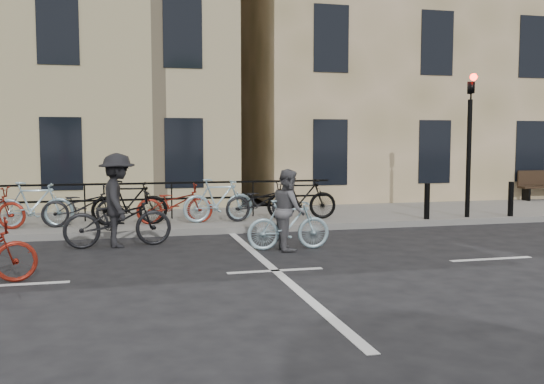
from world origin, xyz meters
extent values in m
plane|color=black|center=(0.00, 0.00, 0.00)|extent=(120.00, 120.00, 0.00)
cube|color=slate|center=(-4.00, 6.00, 0.07)|extent=(46.00, 4.00, 0.15)
cube|color=tan|center=(9.00, 13.00, 6.15)|extent=(14.00, 10.00, 12.00)
cylinder|color=black|center=(6.20, 4.35, 1.65)|extent=(0.12, 0.12, 3.00)
imported|color=black|center=(6.20, 4.35, 3.60)|extent=(0.15, 0.18, 0.90)
sphere|color=#FF0C05|center=(6.20, 4.23, 3.70)|extent=(0.18, 0.18, 0.18)
cylinder|color=black|center=(5.00, 4.25, 0.60)|extent=(0.14, 0.14, 0.90)
cylinder|color=black|center=(7.40, 4.25, 0.60)|extent=(0.14, 0.14, 0.90)
cube|color=black|center=(10.40, 7.65, 0.35)|extent=(0.06, 0.38, 0.40)
cube|color=black|center=(11.00, 7.65, 0.58)|extent=(1.60, 0.40, 0.06)
cube|color=black|center=(11.00, 7.83, 0.87)|extent=(1.60, 0.06, 0.50)
cube|color=black|center=(-2.77, 5.90, 0.62)|extent=(11.45, 0.04, 0.95)
imported|color=#9BBECB|center=(-4.35, 5.00, 0.68)|extent=(1.75, 0.49, 1.05)
imported|color=black|center=(-3.30, 5.00, 0.62)|extent=(1.80, 0.63, 0.95)
imported|color=black|center=(-2.25, 5.00, 0.68)|extent=(1.75, 0.49, 1.05)
imported|color=maroon|center=(-1.20, 5.00, 0.62)|extent=(1.80, 0.63, 0.95)
imported|color=#9BBECB|center=(-0.15, 5.00, 0.68)|extent=(1.75, 0.49, 1.05)
imported|color=black|center=(0.90, 5.00, 0.62)|extent=(1.80, 0.63, 0.95)
imported|color=black|center=(1.95, 5.00, 0.68)|extent=(1.75, 0.49, 1.05)
imported|color=#9BBECB|center=(0.72, 1.80, 0.49)|extent=(1.65, 0.54, 0.98)
imported|color=#5A595E|center=(0.72, 1.80, 0.79)|extent=(0.63, 0.79, 1.58)
imported|color=black|center=(-2.50, 2.92, 0.55)|extent=(2.16, 0.92, 1.11)
imported|color=black|center=(-2.50, 2.92, 0.94)|extent=(0.80, 1.27, 1.88)
camera|label=1|loc=(-2.40, -9.45, 2.15)|focal=40.00mm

